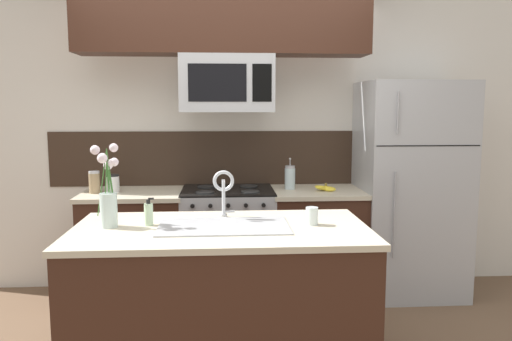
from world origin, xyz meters
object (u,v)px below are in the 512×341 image
storage_jar_medium (113,183)px  dish_soap_bottle (149,214)px  sink_faucet (224,187)px  flower_vase (108,198)px  banana_bunch (326,188)px  microwave (227,84)px  french_press (290,177)px  refrigerator (409,189)px  storage_jar_tall (94,182)px  drinking_glass (312,216)px  stove_range (228,243)px

storage_jar_medium → dish_soap_bottle: size_ratio=0.88×
sink_faucet → flower_vase: (-0.67, -0.17, -0.03)m
banana_bunch → flower_vase: 1.91m
microwave → flower_vase: (-0.70, -1.19, -0.71)m
french_press → flower_vase: size_ratio=0.55×
refrigerator → storage_jar_tall: bearing=-178.8°
french_press → drinking_glass: (-0.04, -1.29, -0.05)m
dish_soap_bottle → flower_vase: size_ratio=0.34×
storage_jar_medium → french_press: 1.47m
stove_range → banana_bunch: banana_bunch is taller
microwave → banana_bunch: size_ratio=3.90×
stove_range → storage_jar_medium: (-0.94, 0.00, 0.52)m
microwave → drinking_glass: microwave is taller
stove_range → drinking_glass: drinking_glass is taller
flower_vase → sink_faucet: bearing=14.6°
refrigerator → storage_jar_medium: 2.50m
storage_jar_tall → banana_bunch: 1.89m
dish_soap_bottle → stove_range: bearing=68.0°
banana_bunch → refrigerator: bearing=6.2°
sink_faucet → refrigerator: bearing=33.5°
stove_range → sink_faucet: (-0.03, -1.03, 0.65)m
flower_vase → storage_jar_tall: bearing=107.7°
banana_bunch → dish_soap_bottle: size_ratio=1.16×
microwave → refrigerator: size_ratio=0.41×
dish_soap_bottle → french_press: bearing=51.0°
microwave → drinking_glass: 1.55m
drinking_glass → stove_range: bearing=111.5°
refrigerator → storage_jar_medium: refrigerator is taller
storage_jar_tall → sink_faucet: (1.04, -1.00, 0.11)m
dish_soap_bottle → sink_faucet: bearing=18.9°
refrigerator → dish_soap_bottle: size_ratio=10.99×
flower_vase → microwave: bearing=59.3°
stove_range → drinking_glass: 1.42m
sink_faucet → drinking_glass: (0.52, -0.20, -0.15)m
french_press → refrigerator: bearing=-2.2°
storage_jar_tall → storage_jar_medium: size_ratio=1.23×
microwave → banana_bunch: (0.81, -0.04, -0.86)m
storage_jar_medium → french_press: bearing=2.2°
refrigerator → storage_jar_medium: size_ratio=12.42×
stove_range → banana_bunch: (0.81, -0.06, 0.47)m
stove_range → microwave: bearing=-89.8°
refrigerator → flower_vase: 2.58m
stove_range → dish_soap_bottle: dish_soap_bottle is taller
storage_jar_medium → dish_soap_bottle: dish_soap_bottle is taller
refrigerator → flower_vase: (-2.26, -1.23, 0.17)m
refrigerator → drinking_glass: size_ratio=17.14×
french_press → drinking_glass: size_ratio=2.52×
microwave → flower_vase: microwave is taller
banana_bunch → stove_range: bearing=175.8°
refrigerator → stove_range: bearing=-179.3°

